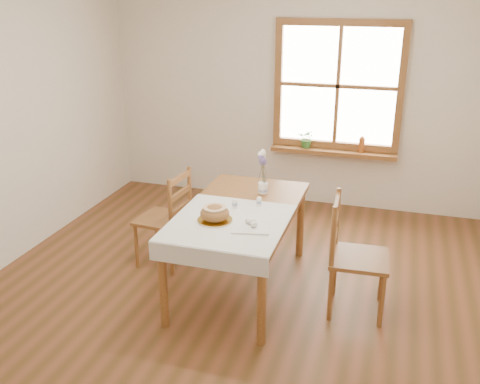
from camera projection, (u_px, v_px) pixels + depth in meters
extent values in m
plane|color=brown|center=(230.00, 303.00, 4.51)|extent=(5.00, 5.00, 0.00)
cube|color=white|center=(295.00, 96.00, 6.28)|extent=(4.50, 0.10, 2.60)
cube|color=#9F6031|center=(342.00, 22.00, 5.80)|extent=(1.46, 0.08, 0.08)
cube|color=#9F6031|center=(334.00, 145.00, 6.30)|extent=(1.46, 0.08, 0.08)
cube|color=#9F6031|center=(279.00, 83.00, 6.24)|extent=(0.08, 0.08, 1.30)
cube|color=#9F6031|center=(401.00, 89.00, 5.86)|extent=(0.08, 0.08, 1.30)
cube|color=#9F6031|center=(338.00, 86.00, 6.05)|extent=(0.04, 0.06, 1.30)
cube|color=#9F6031|center=(338.00, 86.00, 6.05)|extent=(1.30, 0.06, 0.04)
cube|color=white|center=(338.00, 86.00, 6.08)|extent=(1.30, 0.01, 1.30)
cube|color=#9F6031|center=(333.00, 152.00, 6.27)|extent=(1.46, 0.20, 0.05)
cube|color=#9F6031|center=(240.00, 211.00, 4.52)|extent=(0.90, 1.60, 0.05)
cylinder|color=#9F6031|center=(163.00, 286.00, 4.10)|extent=(0.07, 0.07, 0.70)
cylinder|color=#9F6031|center=(261.00, 303.00, 3.89)|extent=(0.07, 0.07, 0.70)
cylinder|color=#9F6031|center=(225.00, 213.00, 5.42)|extent=(0.07, 0.07, 0.70)
cylinder|color=#9F6031|center=(300.00, 223.00, 5.21)|extent=(0.07, 0.07, 0.70)
cube|color=white|center=(229.00, 222.00, 4.24)|extent=(0.91, 0.99, 0.01)
cylinder|color=white|center=(215.00, 220.00, 4.24)|extent=(0.29, 0.29, 0.01)
ellipsoid|color=brown|center=(215.00, 212.00, 4.22)|extent=(0.23, 0.23, 0.13)
cube|color=white|center=(251.00, 227.00, 4.12)|extent=(0.33, 0.30, 0.01)
cylinder|color=white|center=(235.00, 203.00, 4.48)|extent=(0.06, 0.06, 0.09)
cylinder|color=white|center=(259.00, 201.00, 4.53)|extent=(0.05, 0.05, 0.08)
cylinder|color=white|center=(263.00, 189.00, 4.82)|extent=(0.10, 0.10, 0.10)
imported|color=#3A7B31|center=(307.00, 140.00, 6.32)|extent=(0.23, 0.25, 0.17)
cylinder|color=#AA551F|center=(362.00, 144.00, 6.14)|extent=(0.08, 0.08, 0.19)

